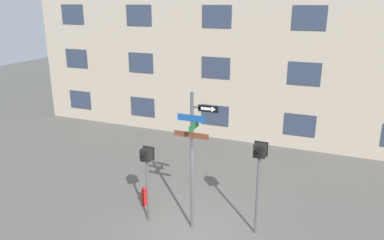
{
  "coord_description": "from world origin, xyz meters",
  "views": [
    {
      "loc": [
        3.57,
        -8.56,
        6.41
      ],
      "look_at": [
        -0.11,
        0.4,
        3.35
      ],
      "focal_mm": 35.0,
      "sensor_mm": 36.0,
      "label": 1
    }
  ],
  "objects_px": {
    "street_sign_pole": "(194,151)",
    "fire_hydrant": "(145,196)",
    "pedestrian_signal_right": "(259,164)",
    "pedestrian_signal_left": "(147,165)"
  },
  "relations": [
    {
      "from": "street_sign_pole",
      "to": "pedestrian_signal_right",
      "type": "bearing_deg",
      "value": 14.17
    },
    {
      "from": "street_sign_pole",
      "to": "fire_hydrant",
      "type": "xyz_separation_m",
      "value": [
        -1.99,
        0.61,
        -2.14
      ]
    },
    {
      "from": "pedestrian_signal_left",
      "to": "fire_hydrant",
      "type": "distance_m",
      "value": 1.82
    },
    {
      "from": "pedestrian_signal_left",
      "to": "pedestrian_signal_right",
      "type": "bearing_deg",
      "value": 10.75
    },
    {
      "from": "pedestrian_signal_right",
      "to": "fire_hydrant",
      "type": "bearing_deg",
      "value": 177.49
    },
    {
      "from": "street_sign_pole",
      "to": "pedestrian_signal_right",
      "type": "distance_m",
      "value": 1.83
    },
    {
      "from": "pedestrian_signal_right",
      "to": "fire_hydrant",
      "type": "relative_size",
      "value": 4.25
    },
    {
      "from": "pedestrian_signal_left",
      "to": "fire_hydrant",
      "type": "relative_size",
      "value": 3.64
    },
    {
      "from": "street_sign_pole",
      "to": "pedestrian_signal_left",
      "type": "xyz_separation_m",
      "value": [
        -1.42,
        -0.16,
        -0.59
      ]
    },
    {
      "from": "street_sign_pole",
      "to": "fire_hydrant",
      "type": "distance_m",
      "value": 2.98
    }
  ]
}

